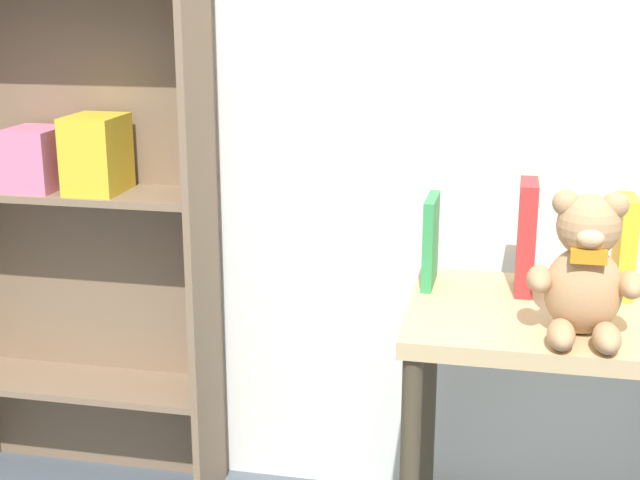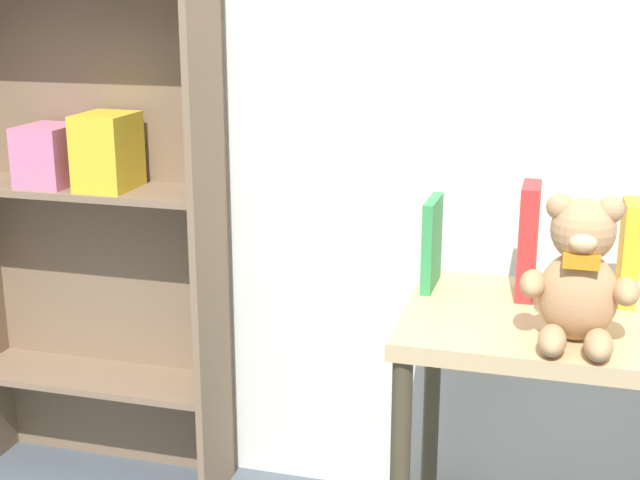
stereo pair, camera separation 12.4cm
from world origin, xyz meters
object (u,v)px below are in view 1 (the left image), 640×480
object	(u,v)px
book_standing_yellow	(625,247)
book_standing_red	(526,237)
book_standing_green	(431,241)
teddy_bear	(585,271)
display_table	(571,358)
bookshelf_side	(75,153)

from	to	relation	value
book_standing_yellow	book_standing_red	bearing A→B (deg)	-178.52
book_standing_green	book_standing_red	size ratio (longest dim) A/B	0.82
teddy_bear	book_standing_green	distance (m)	0.40
display_table	book_standing_yellow	distance (m)	0.27
display_table	book_standing_red	world-z (taller)	book_standing_red
display_table	book_standing_yellow	bearing A→B (deg)	51.43
teddy_bear	book_standing_red	size ratio (longest dim) A/B	1.15
book_standing_red	display_table	bearing A→B (deg)	-48.59
book_standing_green	book_standing_red	xyz separation A→B (m)	(0.21, -0.00, 0.02)
book_standing_red	book_standing_yellow	size ratio (longest dim) A/B	1.12
display_table	teddy_bear	world-z (taller)	teddy_bear
book_standing_yellow	teddy_bear	bearing A→B (deg)	-113.60
book_standing_green	book_standing_yellow	bearing A→B (deg)	2.49
display_table	book_standing_yellow	world-z (taller)	book_standing_yellow
teddy_bear	book_standing_green	xyz separation A→B (m)	(-0.31, 0.25, -0.03)
display_table	teddy_bear	size ratio (longest dim) A/B	2.42
display_table	book_standing_yellow	xyz separation A→B (m)	(0.10, 0.13, 0.21)
bookshelf_side	display_table	size ratio (longest dim) A/B	2.39
book_standing_green	teddy_bear	bearing A→B (deg)	-37.21
teddy_bear	book_standing_yellow	bearing A→B (deg)	68.41
book_standing_green	book_standing_yellow	xyz separation A→B (m)	(0.41, 0.01, 0.01)
bookshelf_side	display_table	world-z (taller)	bookshelf_side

